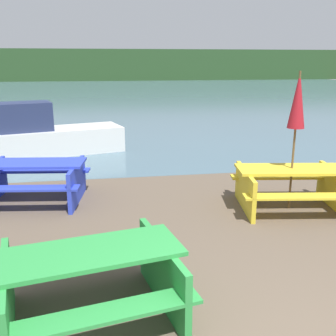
{
  "coord_description": "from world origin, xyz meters",
  "views": [
    {
      "loc": [
        -1.47,
        -2.1,
        2.48
      ],
      "look_at": [
        -0.5,
        3.79,
        0.85
      ],
      "focal_mm": 42.0,
      "sensor_mm": 36.0,
      "label": 1
    }
  ],
  "objects_px": {
    "picnic_table_blue": "(34,178)",
    "umbrella_crimson": "(298,102)",
    "picnic_table_green": "(89,278)",
    "picnic_table_yellow": "(291,184)",
    "boat": "(39,136)"
  },
  "relations": [
    {
      "from": "umbrella_crimson",
      "to": "picnic_table_yellow",
      "type": "bearing_deg",
      "value": -116.57
    },
    {
      "from": "picnic_table_blue",
      "to": "umbrella_crimson",
      "type": "relative_size",
      "value": 0.85
    },
    {
      "from": "umbrella_crimson",
      "to": "picnic_table_blue",
      "type": "bearing_deg",
      "value": 166.35
    },
    {
      "from": "picnic_table_green",
      "to": "umbrella_crimson",
      "type": "xyz_separation_m",
      "value": [
        3.33,
        2.54,
        1.39
      ]
    },
    {
      "from": "picnic_table_green",
      "to": "picnic_table_yellow",
      "type": "height_order",
      "value": "picnic_table_green"
    },
    {
      "from": "picnic_table_yellow",
      "to": "picnic_table_blue",
      "type": "relative_size",
      "value": 1.02
    },
    {
      "from": "picnic_table_green",
      "to": "boat",
      "type": "height_order",
      "value": "boat"
    },
    {
      "from": "picnic_table_blue",
      "to": "umbrella_crimson",
      "type": "xyz_separation_m",
      "value": [
        4.41,
        -1.07,
        1.39
      ]
    },
    {
      "from": "picnic_table_green",
      "to": "picnic_table_blue",
      "type": "bearing_deg",
      "value": 106.74
    },
    {
      "from": "picnic_table_yellow",
      "to": "umbrella_crimson",
      "type": "height_order",
      "value": "umbrella_crimson"
    },
    {
      "from": "picnic_table_green",
      "to": "boat",
      "type": "xyz_separation_m",
      "value": [
        -1.54,
        7.47,
        0.08
      ]
    },
    {
      "from": "picnic_table_blue",
      "to": "umbrella_crimson",
      "type": "bearing_deg",
      "value": -13.65
    },
    {
      "from": "picnic_table_green",
      "to": "picnic_table_blue",
      "type": "relative_size",
      "value": 1.02
    },
    {
      "from": "picnic_table_yellow",
      "to": "boat",
      "type": "distance_m",
      "value": 6.93
    },
    {
      "from": "picnic_table_yellow",
      "to": "boat",
      "type": "bearing_deg",
      "value": 134.66
    }
  ]
}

